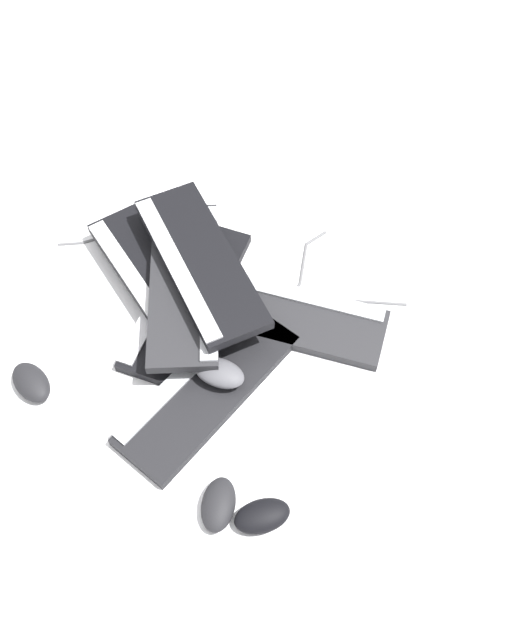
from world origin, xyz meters
The scene contains 13 objects.
ground_plane centered at (0.00, 0.00, 0.00)m, with size 3.20×3.20×0.00m, color white.
keyboard_0 centered at (0.09, 0.07, 0.01)m, with size 0.45×0.37×0.03m.
keyboard_1 centered at (-0.12, 0.19, 0.01)m, with size 0.39×0.44×0.03m.
keyboard_2 centered at (-0.13, -0.05, 0.01)m, with size 0.45×0.36×0.03m.
keyboard_3 centered at (-0.16, 0.24, 0.04)m, with size 0.26×0.46×0.03m.
keyboard_4 centered at (-0.11, 0.19, 0.07)m, with size 0.26×0.46×0.03m.
keyboard_5 centered at (-0.07, 0.21, 0.10)m, with size 0.21×0.46×0.03m.
mouse_0 centered at (-0.10, -0.04, 0.05)m, with size 0.11×0.07×0.04m, color #4C4C51.
mouse_1 centered at (-0.48, 0.08, 0.02)m, with size 0.11×0.07×0.04m, color black.
mouse_2 centered at (-0.18, -0.30, 0.02)m, with size 0.11×0.07×0.04m, color black.
mouse_3 centered at (-0.10, -0.35, 0.02)m, with size 0.11×0.07×0.04m, color black.
cable_0 centered at (-0.01, 0.23, 0.00)m, with size 0.74×0.43×0.01m.
cable_1 centered at (0.07, 0.19, 0.00)m, with size 0.40×0.18×0.01m.
Camera 1 is at (-0.24, -0.74, 1.36)m, focal length 40.00 mm.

